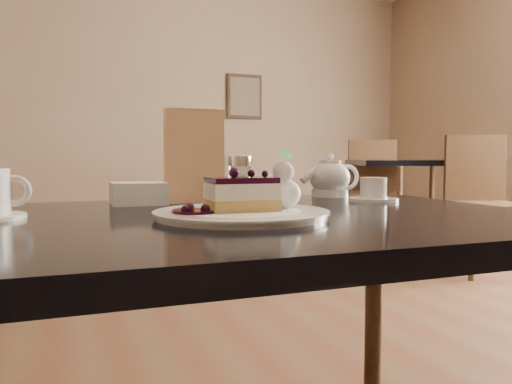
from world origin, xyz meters
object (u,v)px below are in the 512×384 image
object	(u,v)px
main_table	(233,256)
cheesecake_slice	(241,194)
dessert_plate	(241,214)
bg_table_far_right	(416,246)
tea_set	(338,181)

from	to	relation	value
main_table	cheesecake_slice	world-z (taller)	cheesecake_slice
dessert_plate	bg_table_far_right	distance (m)	3.77
cheesecake_slice	main_table	bearing A→B (deg)	90.00
main_table	cheesecake_slice	bearing A→B (deg)	-90.00
cheesecake_slice	bg_table_far_right	xyz separation A→B (m)	(2.58, 2.67, -0.71)
main_table	bg_table_far_right	world-z (taller)	bg_table_far_right
main_table	dessert_plate	xyz separation A→B (m)	(-0.00, -0.05, 0.08)
dessert_plate	cheesecake_slice	world-z (taller)	cheesecake_slice
cheesecake_slice	tea_set	bearing A→B (deg)	41.04
bg_table_far_right	dessert_plate	bearing A→B (deg)	-112.99
cheesecake_slice	tea_set	world-z (taller)	tea_set
main_table	tea_set	world-z (taller)	tea_set
main_table	tea_set	distance (m)	0.49
dessert_plate	bg_table_far_right	size ratio (longest dim) A/B	0.15
bg_table_far_right	tea_set	bearing A→B (deg)	-112.03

